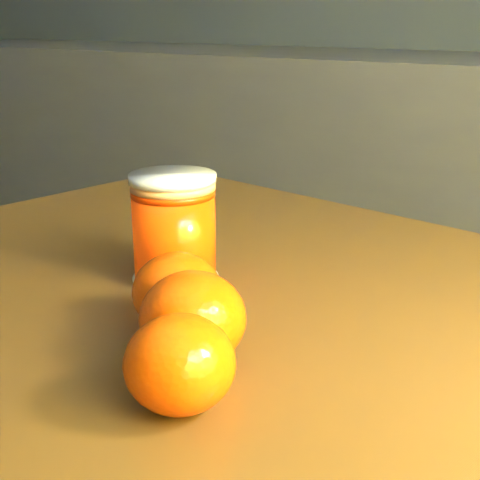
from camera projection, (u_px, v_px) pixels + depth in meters
The scene contains 6 objects.
kitchen_counter at pixel (282, 207), 1.99m from camera, with size 3.15×0.60×0.90m, color #48494D.
table at pixel (272, 432), 0.56m from camera, with size 1.07×0.81×0.75m.
juice_glass at pixel (174, 229), 0.62m from camera, with size 0.08×0.08×0.10m.
orange_front at pixel (193, 318), 0.47m from camera, with size 0.08×0.08×0.07m, color #E54604.
orange_back at pixel (177, 292), 0.52m from camera, with size 0.07×0.07×0.06m, color #E54604.
orange_extra at pixel (180, 364), 0.41m from camera, with size 0.07×0.07×0.06m, color #E54604.
Camera 1 is at (1.04, -0.17, 0.99)m, focal length 50.00 mm.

